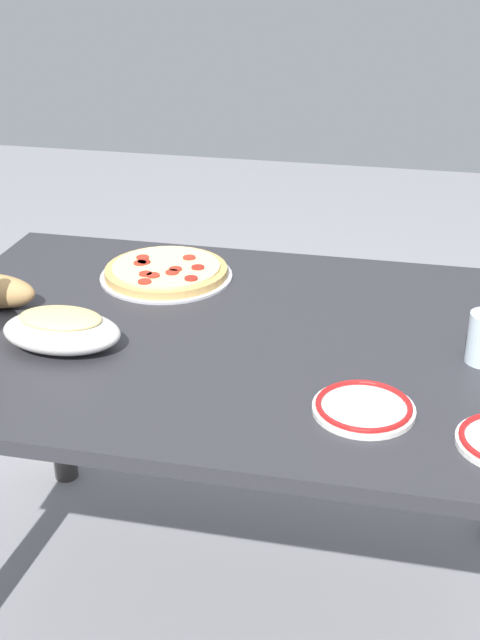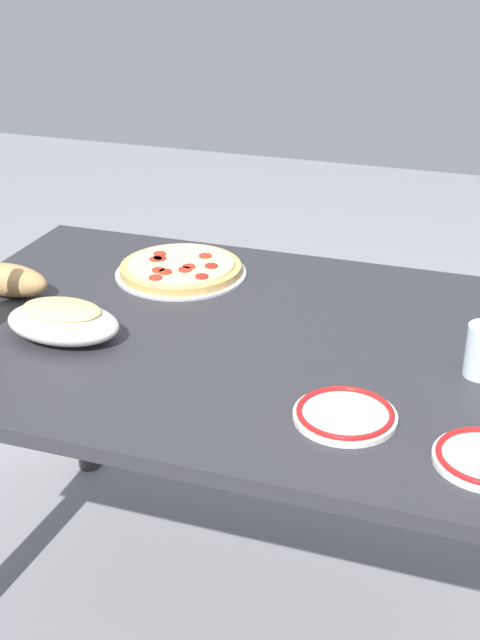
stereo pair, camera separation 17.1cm
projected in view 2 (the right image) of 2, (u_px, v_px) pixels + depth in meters
ground_plane at (240, 606)px, 2.05m from camera, size 8.00×8.00×0.00m
dining_table at (240, 382)px, 1.77m from camera, size 1.37×0.93×0.75m
pepperoni_pizza at (181, 269)px, 1.99m from camera, size 0.31×0.31×0.03m
baked_pasta_dish at (63, 320)px, 1.68m from camera, size 0.24×0.15×0.08m
side_plate_far at (345, 414)px, 1.43m from camera, size 0.18×0.18×0.02m
bread_loaf at (8, 280)px, 1.88m from camera, size 0.19×0.08×0.07m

